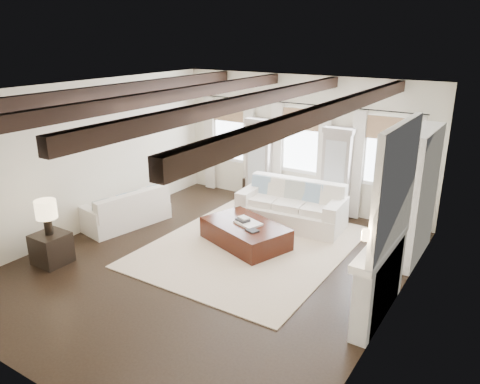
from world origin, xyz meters
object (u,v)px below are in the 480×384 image
Objects in this scene: side_table_front at (51,248)px; side_table_back at (252,188)px; sofa_back at (292,208)px; ottoman at (245,234)px; sofa_left at (127,211)px.

side_table_back is (1.26, 5.15, -0.02)m from side_table_front.
sofa_back reaches higher than ottoman.
sofa_back is 4.44× the size of side_table_back.
side_table_back is at bearing 148.07° from sofa_back.
sofa_left reaches higher than side_table_front.
ottoman is 3.19× the size of side_table_back.
side_table_back is (-1.36, 2.50, 0.04)m from ottoman.
sofa_left is at bearing 93.77° from side_table_front.
sofa_left is at bearing -146.91° from sofa_back.
sofa_left reaches higher than ottoman.
ottoman is 2.85m from side_table_back.
sofa_back is 4.09× the size of side_table_front.
sofa_back is at bearing -31.93° from side_table_back.
sofa_left is 1.18× the size of ottoman.
side_table_front is at bearing -103.74° from side_table_back.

